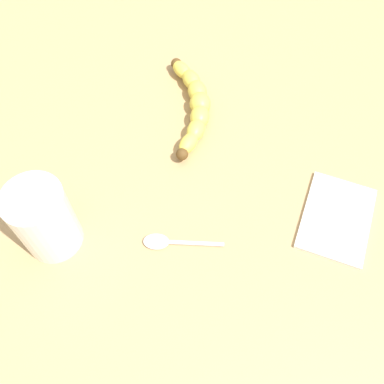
% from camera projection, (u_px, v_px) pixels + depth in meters
% --- Properties ---
extents(wooden_tabletop, '(1.20, 1.20, 0.03)m').
position_uv_depth(wooden_tabletop, '(177.00, 166.00, 0.69)').
color(wooden_tabletop, tan).
rests_on(wooden_tabletop, ground).
extents(banana, '(0.21, 0.07, 0.03)m').
position_uv_depth(banana, '(194.00, 104.00, 0.71)').
color(banana, '#DCCC4B').
rests_on(banana, wooden_tabletop).
extents(smoothie_glass, '(0.08, 0.08, 0.11)m').
position_uv_depth(smoothie_glass, '(45.00, 221.00, 0.56)').
color(smoothie_glass, silver).
rests_on(smoothie_glass, wooden_tabletop).
extents(teaspoon, '(0.02, 0.11, 0.01)m').
position_uv_depth(teaspoon, '(161.00, 242.00, 0.60)').
color(teaspoon, silver).
rests_on(teaspoon, wooden_tabletop).
extents(folded_napkin, '(0.15, 0.13, 0.01)m').
position_uv_depth(folded_napkin, '(337.00, 218.00, 0.62)').
color(folded_napkin, white).
rests_on(folded_napkin, wooden_tabletop).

